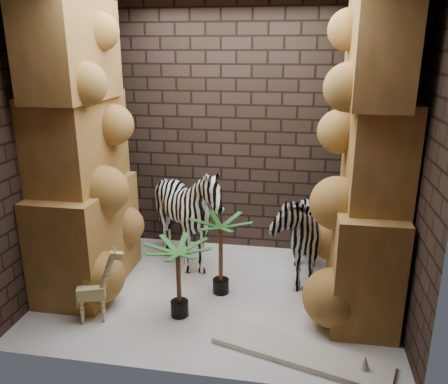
% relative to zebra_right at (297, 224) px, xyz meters
% --- Properties ---
extents(floor, '(3.50, 3.50, 0.00)m').
position_rel_zebra_right_xyz_m(floor, '(-0.78, -0.48, -0.65)').
color(floor, white).
rests_on(floor, ground).
extents(wall_back, '(3.50, 0.00, 3.50)m').
position_rel_zebra_right_xyz_m(wall_back, '(-0.78, 0.77, 0.85)').
color(wall_back, '#2D2119').
rests_on(wall_back, ground).
extents(wall_front, '(3.50, 0.00, 3.50)m').
position_rel_zebra_right_xyz_m(wall_front, '(-0.78, -1.73, 0.85)').
color(wall_front, '#2D2119').
rests_on(wall_front, ground).
extents(wall_left, '(0.00, 3.00, 3.00)m').
position_rel_zebra_right_xyz_m(wall_left, '(-2.53, -0.48, 0.85)').
color(wall_left, '#2D2119').
rests_on(wall_left, ground).
extents(wall_right, '(0.00, 3.00, 3.00)m').
position_rel_zebra_right_xyz_m(wall_right, '(0.97, -0.48, 0.85)').
color(wall_right, '#2D2119').
rests_on(wall_right, ground).
extents(rock_pillar_left, '(0.68, 1.30, 3.00)m').
position_rel_zebra_right_xyz_m(rock_pillar_left, '(-2.18, -0.48, 0.85)').
color(rock_pillar_left, '#C47B45').
rests_on(rock_pillar_left, floor).
extents(rock_pillar_right, '(0.58, 1.25, 3.00)m').
position_rel_zebra_right_xyz_m(rock_pillar_right, '(0.64, -0.48, 0.85)').
color(rock_pillar_right, '#C47B45').
rests_on(rock_pillar_right, floor).
extents(zebra_right, '(0.65, 1.12, 1.29)m').
position_rel_zebra_right_xyz_m(zebra_right, '(0.00, 0.00, 0.00)').
color(zebra_right, white).
rests_on(zebra_right, floor).
extents(zebra_left, '(1.05, 1.29, 1.17)m').
position_rel_zebra_right_xyz_m(zebra_left, '(-1.22, 0.05, -0.06)').
color(zebra_left, white).
rests_on(zebra_left, floor).
extents(giraffe_toy, '(0.40, 0.25, 0.74)m').
position_rel_zebra_right_xyz_m(giraffe_toy, '(-1.83, -1.17, -0.27)').
color(giraffe_toy, '#DCC780').
rests_on(giraffe_toy, floor).
extents(palm_front, '(0.36, 0.36, 0.84)m').
position_rel_zebra_right_xyz_m(palm_front, '(-0.75, -0.45, -0.23)').
color(palm_front, '#145D21').
rests_on(palm_front, floor).
extents(palm_back, '(0.36, 0.36, 0.75)m').
position_rel_zebra_right_xyz_m(palm_back, '(-1.06, -0.94, -0.27)').
color(palm_back, '#145D21').
rests_on(palm_back, floor).
extents(surfboard, '(1.53, 0.77, 0.05)m').
position_rel_zebra_right_xyz_m(surfboard, '(0.09, -1.35, -0.62)').
color(surfboard, beige).
rests_on(surfboard, floor).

